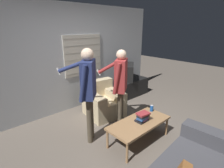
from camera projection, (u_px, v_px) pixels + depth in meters
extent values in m
plane|color=#665B51|center=(134.00, 141.00, 3.26)|extent=(16.00, 16.00, 0.00)
cube|color=#ADB2B7|center=(73.00, 59.00, 4.28)|extent=(5.20, 0.06, 2.55)
cube|color=beige|center=(83.00, 55.00, 4.41)|extent=(1.07, 0.02, 1.01)
cube|color=gray|center=(84.00, 72.00, 4.53)|extent=(1.05, 0.00, 0.01)
cube|color=gray|center=(84.00, 65.00, 4.48)|extent=(1.05, 0.00, 0.01)
cube|color=gray|center=(84.00, 59.00, 4.43)|extent=(1.05, 0.00, 0.01)
cube|color=gray|center=(83.00, 52.00, 4.37)|extent=(1.05, 0.00, 0.01)
cube|color=gray|center=(83.00, 45.00, 4.32)|extent=(1.05, 0.00, 0.01)
cube|color=gray|center=(83.00, 38.00, 4.27)|extent=(1.05, 0.00, 0.01)
cube|color=#424247|center=(215.00, 139.00, 2.42)|extent=(0.30, 0.88, 0.21)
cube|color=#C6B289|center=(104.00, 107.00, 4.18)|extent=(0.87, 0.89, 0.40)
cube|color=#C6B289|center=(97.00, 88.00, 4.28)|extent=(0.80, 0.30, 0.40)
cube|color=#C6B289|center=(113.00, 93.00, 4.23)|extent=(0.34, 0.82, 0.18)
cube|color=#C6B289|center=(94.00, 98.00, 3.94)|extent=(0.34, 0.82, 0.18)
cube|color=#9E754C|center=(139.00, 123.00, 3.14)|extent=(1.20, 0.55, 0.04)
cylinder|color=#9E754C|center=(107.00, 139.00, 3.02)|extent=(0.04, 0.04, 0.36)
cylinder|color=#9E754C|center=(147.00, 118.00, 3.72)|extent=(0.04, 0.04, 0.36)
cylinder|color=#9E754C|center=(127.00, 153.00, 2.69)|extent=(0.04, 0.04, 0.36)
cylinder|color=#9E754C|center=(167.00, 126.00, 3.40)|extent=(0.04, 0.04, 0.36)
cube|color=black|center=(129.00, 87.00, 5.38)|extent=(1.09, 0.59, 0.50)
cube|color=black|center=(130.00, 72.00, 5.23)|extent=(0.74, 0.69, 0.46)
cube|color=black|center=(127.00, 72.00, 5.24)|extent=(0.53, 0.47, 0.37)
cylinder|color=#4C4233|center=(90.00, 121.00, 3.11)|extent=(0.10, 0.10, 0.86)
cylinder|color=#4C4233|center=(91.00, 117.00, 3.24)|extent=(0.10, 0.10, 0.86)
cube|color=navy|center=(88.00, 79.00, 2.93)|extent=(0.42, 0.41, 0.65)
sphere|color=beige|center=(87.00, 55.00, 2.80)|extent=(0.21, 0.21, 0.21)
cylinder|color=navy|center=(83.00, 84.00, 2.73)|extent=(0.16, 0.16, 0.62)
cylinder|color=navy|center=(74.00, 66.00, 3.09)|extent=(0.47, 0.48, 0.28)
cube|color=white|center=(59.00, 71.00, 3.14)|extent=(0.08, 0.08, 0.13)
cylinder|color=#4C4233|center=(120.00, 111.00, 3.52)|extent=(0.10, 0.10, 0.83)
cylinder|color=#4C4233|center=(121.00, 108.00, 3.66)|extent=(0.10, 0.10, 0.83)
cube|color=maroon|center=(121.00, 75.00, 3.36)|extent=(0.44, 0.40, 0.62)
sphere|color=beige|center=(121.00, 55.00, 3.23)|extent=(0.19, 0.19, 0.19)
cylinder|color=maroon|center=(117.00, 79.00, 3.17)|extent=(0.15, 0.17, 0.59)
cylinder|color=maroon|center=(111.00, 66.00, 3.57)|extent=(0.38, 0.47, 0.37)
cube|color=white|center=(99.00, 72.00, 3.67)|extent=(0.08, 0.09, 0.12)
cube|color=black|center=(142.00, 120.00, 3.16)|extent=(0.23, 0.17, 0.03)
cube|color=#75387F|center=(143.00, 119.00, 3.15)|extent=(0.18, 0.15, 0.03)
cube|color=#284C89|center=(143.00, 117.00, 3.12)|extent=(0.25, 0.16, 0.04)
cube|color=black|center=(143.00, 116.00, 3.11)|extent=(0.22, 0.13, 0.04)
cube|color=maroon|center=(143.00, 114.00, 3.11)|extent=(0.25, 0.19, 0.03)
cylinder|color=#194C9E|center=(152.00, 108.00, 3.51)|extent=(0.07, 0.07, 0.12)
cylinder|color=silver|center=(152.00, 105.00, 3.49)|extent=(0.06, 0.06, 0.00)
cube|color=white|center=(148.00, 114.00, 3.39)|extent=(0.11, 0.13, 0.02)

